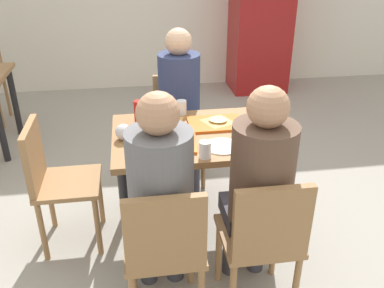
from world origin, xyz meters
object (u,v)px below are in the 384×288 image
object	(u,v)px
foil_bundle	(123,132)
main_table	(192,149)
paper_plate_center	(165,121)
soda_can	(257,119)
plastic_cup_b	(205,150)
person_in_red	(160,189)
paper_plate_near_edge	(222,146)
person_in_brown_jacket	(259,181)
chair_near_left	(165,247)
chair_far_side	(178,120)
chair_near_right	(264,237)
pizza_slice_c	(170,121)
tray_red_far	(216,123)
pizza_slice_a	(166,143)
condiment_bottle	(138,112)
person_far_side	(180,98)
plastic_cup_a	(182,107)
chair_left_end	(54,176)
tray_red_near	(166,144)
drink_fridge	(261,16)
pizza_slice_b	(218,120)

from	to	relation	value
foil_bundle	main_table	bearing A→B (deg)	2.55
paper_plate_center	soda_can	xyz separation A→B (m)	(0.58, -0.19, 0.06)
plastic_cup_b	foil_bundle	distance (m)	0.55
person_in_red	paper_plate_near_edge	bearing A→B (deg)	45.83
person_in_brown_jacket	paper_plate_center	bearing A→B (deg)	115.79
soda_can	paper_plate_near_edge	bearing A→B (deg)	-140.47
chair_near_left	soda_can	size ratio (longest dim) A/B	7.11
chair_far_side	soda_can	distance (m)	0.91
chair_near_right	paper_plate_near_edge	world-z (taller)	chair_near_right
chair_far_side	pizza_slice_c	size ratio (longest dim) A/B	3.71
main_table	tray_red_far	world-z (taller)	tray_red_far
chair_near_right	pizza_slice_a	world-z (taller)	chair_near_right
condiment_bottle	chair_near_right	bearing A→B (deg)	-59.27
person_far_side	person_in_red	bearing A→B (deg)	-101.40
chair_far_side	plastic_cup_a	xyz separation A→B (m)	(-0.03, -0.44, 0.29)
paper_plate_center	chair_left_end	bearing A→B (deg)	-164.12
soda_can	tray_red_near	bearing A→B (deg)	-165.85
chair_far_side	paper_plate_near_edge	xyz separation A→B (m)	(0.15, -0.97, 0.24)
tray_red_near	pizza_slice_c	size ratio (longest dim) A/B	1.54
paper_plate_center	drink_fridge	size ratio (longest dim) A/B	0.12
pizza_slice_a	pizza_slice_b	xyz separation A→B (m)	(0.37, 0.27, 0.00)
person_in_brown_jacket	main_table	bearing A→B (deg)	111.97
person_in_red	drink_fridge	size ratio (longest dim) A/B	0.67
person_far_side	pizza_slice_a	distance (m)	0.79
chair_left_end	pizza_slice_b	bearing A→B (deg)	6.53
pizza_slice_a	pizza_slice_c	xyz separation A→B (m)	(0.06, 0.33, -0.01)
chair_near_left	chair_far_side	distance (m)	1.55
person_far_side	tray_red_near	bearing A→B (deg)	-103.10
main_table	paper_plate_near_edge	size ratio (longest dim) A/B	4.57
person_in_brown_jacket	person_far_side	xyz separation A→B (m)	(-0.25, 1.25, 0.00)
person_in_brown_jacket	soda_can	size ratio (longest dim) A/B	10.48
chair_left_end	person_in_brown_jacket	xyz separation A→B (m)	(1.14, -0.62, 0.25)
person_in_red	pizza_slice_c	world-z (taller)	person_in_red
main_table	paper_plate_center	world-z (taller)	paper_plate_center
tray_red_near	paper_plate_center	world-z (taller)	tray_red_near
chair_left_end	person_in_red	size ratio (longest dim) A/B	0.68
soda_can	drink_fridge	xyz separation A→B (m)	(0.88, 2.83, 0.14)
pizza_slice_a	plastic_cup_b	xyz separation A→B (m)	(0.20, -0.17, 0.03)
chair_near_right	chair_near_left	bearing A→B (deg)	180.00
pizza_slice_c	chair_near_left	bearing A→B (deg)	-97.82
tray_red_near	pizza_slice_c	bearing A→B (deg)	80.20
paper_plate_center	chair_far_side	bearing A→B (deg)	74.78
condiment_bottle	foil_bundle	xyz separation A→B (m)	(-0.10, -0.23, -0.03)
person_in_red	plastic_cup_b	size ratio (longest dim) A/B	12.78
person_in_brown_jacket	condiment_bottle	size ratio (longest dim) A/B	7.99
person_in_red	condiment_bottle	size ratio (longest dim) A/B	7.99
foil_bundle	tray_red_near	bearing A→B (deg)	-24.41
pizza_slice_a	foil_bundle	size ratio (longest dim) A/B	2.46
person_in_brown_jacket	drink_fridge	bearing A→B (deg)	73.12
pizza_slice_c	pizza_slice_a	bearing A→B (deg)	-99.66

